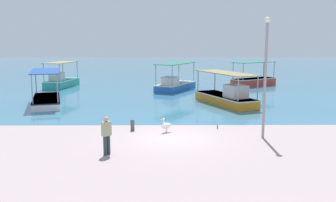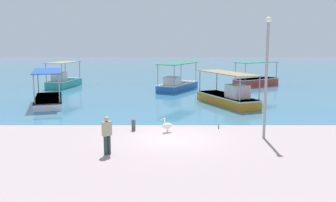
% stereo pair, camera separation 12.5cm
% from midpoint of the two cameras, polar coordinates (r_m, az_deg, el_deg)
% --- Properties ---
extents(ground, '(120.00, 120.00, 0.00)m').
position_cam_midpoint_polar(ground, '(19.11, 0.70, -5.71)').
color(ground, '#A28D8F').
extents(harbor_water, '(110.00, 90.00, 0.00)m').
position_cam_midpoint_polar(harbor_water, '(66.65, 0.07, 4.97)').
color(harbor_water, teal).
rests_on(harbor_water, ground).
extents(fishing_boat_outer, '(4.42, 6.08, 2.67)m').
position_cam_midpoint_polar(fishing_boat_outer, '(37.61, 1.30, 2.59)').
color(fishing_boat_outer, blue).
rests_on(fishing_boat_outer, harbor_water).
extents(fishing_boat_near_right, '(4.30, 6.74, 2.47)m').
position_cam_midpoint_polar(fishing_boat_near_right, '(29.32, 9.14, 0.66)').
color(fishing_boat_near_right, orange).
rests_on(fishing_boat_near_right, harbor_water).
extents(fishing_boat_far_left, '(3.60, 6.45, 2.64)m').
position_cam_midpoint_polar(fishing_boat_far_left, '(30.40, -17.82, 0.38)').
color(fishing_boat_far_left, white).
rests_on(fishing_boat_far_left, harbor_water).
extents(fishing_boat_far_right, '(2.82, 5.32, 2.65)m').
position_cam_midpoint_polar(fishing_boat_far_right, '(41.54, -15.73, 2.95)').
color(fishing_boat_far_right, teal).
rests_on(fishing_boat_far_right, harbor_water).
extents(fishing_boat_near_left, '(5.45, 4.41, 2.59)m').
position_cam_midpoint_polar(fishing_boat_near_left, '(42.52, 13.14, 3.07)').
color(fishing_boat_near_left, '#C53B2F').
rests_on(fishing_boat_near_left, harbor_water).
extents(pelican, '(0.74, 0.52, 0.80)m').
position_cam_midpoint_polar(pelican, '(20.27, -0.16, -3.74)').
color(pelican, '#E0997A').
rests_on(pelican, ground).
extents(lamp_post, '(0.28, 0.28, 6.06)m').
position_cam_midpoint_polar(lamp_post, '(19.23, 14.77, 4.34)').
color(lamp_post, gray).
rests_on(lamp_post, ground).
extents(mooring_bollard, '(0.23, 0.23, 0.65)m').
position_cam_midpoint_polar(mooring_bollard, '(20.74, -5.29, -3.57)').
color(mooring_bollard, '#47474C').
rests_on(mooring_bollard, ground).
extents(fisherman_standing, '(0.44, 0.44, 1.69)m').
position_cam_midpoint_polar(fisherman_standing, '(16.45, -9.25, -5.03)').
color(fisherman_standing, '#2C3C3F').
rests_on(fisherman_standing, ground).
extents(glass_bottle, '(0.07, 0.07, 0.27)m').
position_cam_midpoint_polar(glass_bottle, '(21.32, 7.70, -3.93)').
color(glass_bottle, '#3F7F4C').
rests_on(glass_bottle, ground).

